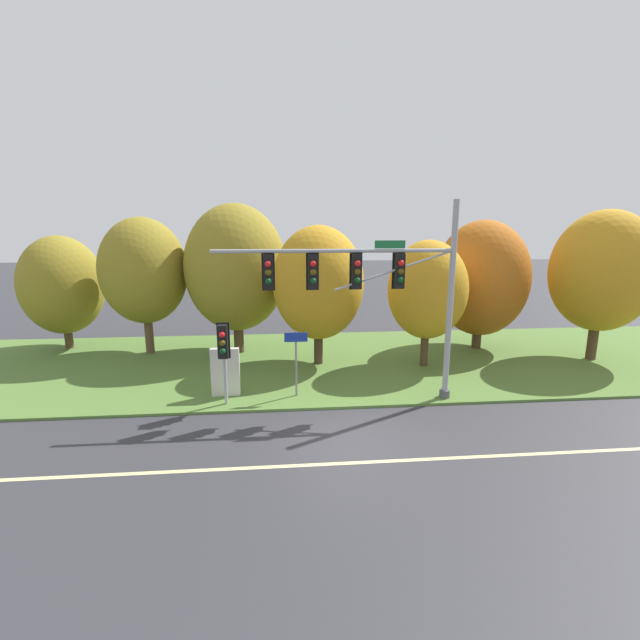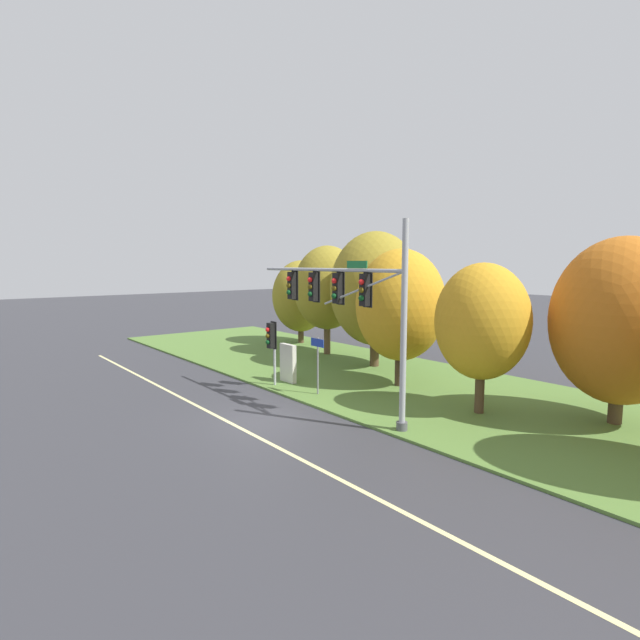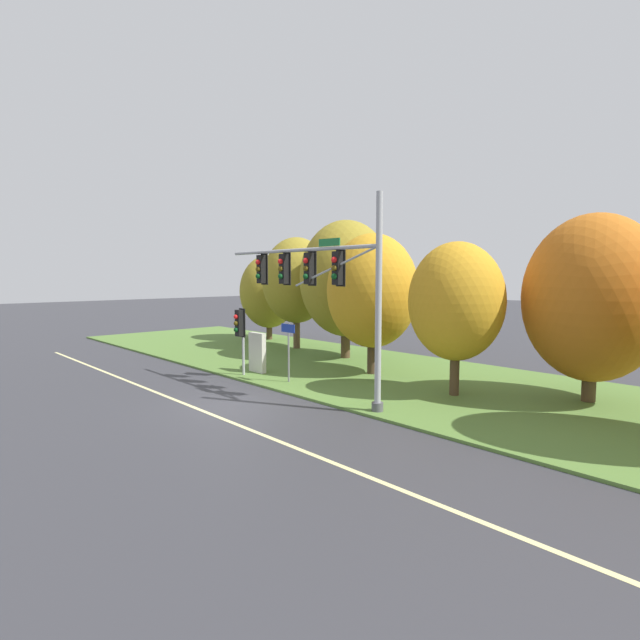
% 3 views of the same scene
% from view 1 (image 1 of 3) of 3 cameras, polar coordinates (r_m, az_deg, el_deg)
% --- Properties ---
extents(ground_plane, '(160.00, 160.00, 0.00)m').
position_cam_1_polar(ground_plane, '(13.80, 3.08, -16.01)').
color(ground_plane, '#333338').
extents(lane_stripe, '(36.00, 0.16, 0.01)m').
position_cam_1_polar(lane_stripe, '(12.77, 3.89, -18.50)').
color(lane_stripe, beige).
rests_on(lane_stripe, ground).
extents(grass_verge, '(48.00, 11.50, 0.10)m').
position_cam_1_polar(grass_verge, '(21.38, -0.10, -5.53)').
color(grass_verge, '#517533').
rests_on(grass_verge, ground).
extents(traffic_signal_mast, '(8.85, 0.49, 7.43)m').
position_cam_1_polar(traffic_signal_mast, '(15.58, 7.15, 5.01)').
color(traffic_signal_mast, '#9EA0A5').
rests_on(traffic_signal_mast, grass_verge).
extents(pedestrian_signal_near_kerb, '(0.46, 0.55, 3.12)m').
position_cam_1_polar(pedestrian_signal_near_kerb, '(15.76, -12.77, -3.47)').
color(pedestrian_signal_near_kerb, '#9EA0A5').
rests_on(pedestrian_signal_near_kerb, grass_verge).
extents(route_sign_post, '(0.89, 0.08, 2.59)m').
position_cam_1_polar(route_sign_post, '(16.50, -3.21, -4.56)').
color(route_sign_post, slate).
rests_on(route_sign_post, grass_verge).
extents(tree_nearest_road, '(4.20, 4.20, 6.09)m').
position_cam_1_polar(tree_nearest_road, '(26.75, -31.14, 3.98)').
color(tree_nearest_road, '#4C3823').
rests_on(tree_nearest_road, grass_verge).
extents(tree_left_of_mast, '(4.32, 4.32, 7.02)m').
position_cam_1_polar(tree_left_of_mast, '(23.68, -22.44, 6.04)').
color(tree_left_of_mast, brown).
rests_on(tree_left_of_mast, grass_verge).
extents(tree_behind_signpost, '(5.17, 5.17, 7.69)m').
position_cam_1_polar(tree_behind_signpost, '(22.41, -11.14, 6.79)').
color(tree_behind_signpost, '#4C3823').
rests_on(tree_behind_signpost, grass_verge).
extents(tree_mid_verge, '(4.27, 4.27, 6.60)m').
position_cam_1_polar(tree_mid_verge, '(20.11, -0.22, 4.92)').
color(tree_mid_verge, '#423021').
rests_on(tree_mid_verge, grass_verge).
extents(tree_tall_centre, '(3.66, 3.66, 5.94)m').
position_cam_1_polar(tree_tall_centre, '(20.41, 14.12, 3.90)').
color(tree_tall_centre, '#4C3823').
rests_on(tree_tall_centre, grass_verge).
extents(tree_right_far, '(4.90, 4.90, 6.89)m').
position_cam_1_polar(tree_right_far, '(24.46, 20.69, 5.18)').
color(tree_right_far, '#4C3823').
rests_on(tree_right_far, grass_verge).
extents(tree_furthest_back, '(4.68, 4.68, 7.34)m').
position_cam_1_polar(tree_furthest_back, '(24.83, 33.46, 5.42)').
color(tree_furthest_back, '#4C3823').
rests_on(tree_furthest_back, grass_verge).
extents(info_kiosk, '(1.10, 0.24, 1.90)m').
position_cam_1_polar(info_kiosk, '(17.14, -12.50, -6.80)').
color(info_kiosk, beige).
rests_on(info_kiosk, grass_verge).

